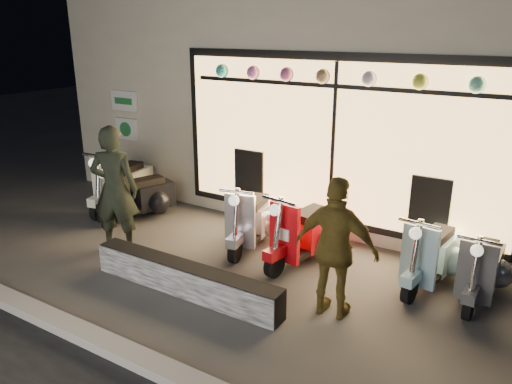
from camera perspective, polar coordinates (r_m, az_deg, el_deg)
ground at (r=6.97m, az=-4.37°, el=-9.22°), size 40.00×40.00×0.00m
kerb at (r=5.69m, az=-16.79°, el=-16.32°), size 40.00×0.25×0.12m
shop_building at (r=10.66m, az=11.63°, el=12.01°), size 10.20×6.23×4.20m
graffiti_barrier at (r=6.44m, az=-8.09°, el=-9.80°), size 2.75×0.28×0.40m
scooter_silver at (r=7.72m, az=-0.33°, el=-2.99°), size 0.64×1.43×1.02m
scooter_red at (r=7.24m, az=5.90°, el=-4.51°), size 0.61×1.47×1.04m
scooter_black at (r=8.99m, az=-12.50°, el=-0.33°), size 0.75×1.39×1.00m
scooter_cream at (r=9.59m, az=-14.59°, el=1.00°), size 0.67×1.58×1.13m
scooter_blue at (r=6.99m, az=19.66°, el=-6.59°), size 0.56×1.40×1.00m
scooter_grey at (r=6.89m, az=24.41°, el=-7.78°), size 0.42×1.31×0.94m
man at (r=7.60m, az=-15.85°, el=0.29°), size 0.82×0.71×1.91m
woman at (r=5.74m, az=9.14°, el=-6.42°), size 1.00×0.45×1.68m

